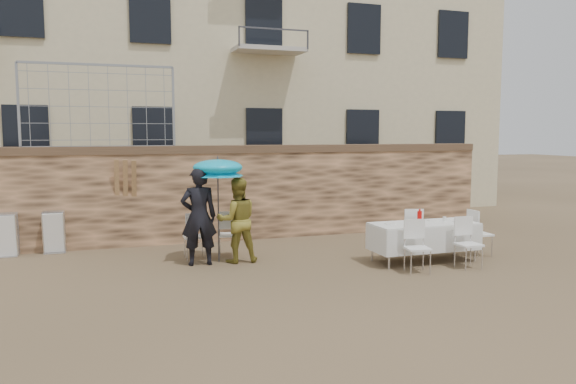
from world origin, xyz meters
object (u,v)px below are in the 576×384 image
object	(u,v)px
table_chair_front_left	(418,247)
table_chair_front_right	(469,243)
woman_dress	(237,220)
couple_chair_left	(195,235)
banquet_table	(424,225)
chair_stack_left	(8,233)
table_chair_side	(480,233)
couple_chair_right	(229,233)
soda_bottle	(420,218)
chair_stack_right	(55,231)
table_chair_back	(411,230)
man_suit	(199,217)
umbrella	(218,171)

from	to	relation	value
table_chair_front_left	table_chair_front_right	bearing A→B (deg)	10.52
woman_dress	couple_chair_left	xyz separation A→B (m)	(-0.75, 0.55, -0.35)
banquet_table	chair_stack_left	bearing A→B (deg)	157.51
woman_dress	table_chair_front_right	size ratio (longest dim) A/B	1.74
table_chair_side	chair_stack_left	distance (m)	9.80
couple_chair_left	couple_chair_right	distance (m)	0.70
couple_chair_right	chair_stack_left	world-z (taller)	couple_chair_right
couple_chair_left	table_chair_side	size ratio (longest dim) A/B	1.00
soda_bottle	chair_stack_right	size ratio (longest dim) A/B	0.28
couple_chair_left	chair_stack_right	world-z (taller)	couple_chair_left
couple_chair_right	table_chair_back	world-z (taller)	same
couple_chair_left	banquet_table	xyz separation A→B (m)	(4.25, -1.68, 0.25)
couple_chair_left	banquet_table	distance (m)	4.58
soda_bottle	table_chair_side	xyz separation A→B (m)	(1.60, 0.25, -0.43)
woman_dress	couple_chair_right	xyz separation A→B (m)	(-0.05, 0.55, -0.35)
couple_chair_right	soda_bottle	xyz separation A→B (m)	(3.35, -1.83, 0.43)
couple_chair_left	chair_stack_left	distance (m)	3.95
couple_chair_left	table_chair_side	bearing A→B (deg)	164.87
man_suit	couple_chair_left	distance (m)	0.72
table_chair_front_left	soda_bottle	bearing A→B (deg)	66.83
man_suit	banquet_table	size ratio (longest dim) A/B	0.90
couple_chair_right	table_chair_side	xyz separation A→B (m)	(4.95, -1.58, 0.00)
couple_chair_right	table_chair_side	bearing A→B (deg)	175.04
chair_stack_left	umbrella	bearing A→B (deg)	-26.74
table_chair_front_left	chair_stack_left	world-z (taller)	table_chair_front_left
man_suit	table_chair_back	world-z (taller)	man_suit
umbrella	table_chair_front_left	bearing A→B (deg)	-31.40
woman_dress	umbrella	bearing A→B (deg)	-13.86
banquet_table	chair_stack_right	size ratio (longest dim) A/B	2.28
couple_chair_left	woman_dress	bearing A→B (deg)	144.27
couple_chair_left	table_chair_front_left	size ratio (longest dim) A/B	1.00
banquet_table	woman_dress	bearing A→B (deg)	162.06
table_chair_front_left	table_chair_front_right	world-z (taller)	same
couple_chair_left	chair_stack_left	size ratio (longest dim) A/B	1.04
couple_chair_left	table_chair_front_left	bearing A→B (deg)	146.83
woman_dress	chair_stack_left	bearing A→B (deg)	-23.85
soda_bottle	chair_stack_left	distance (m)	8.41
man_suit	couple_chair_left	world-z (taller)	man_suit
table_chair_front_left	couple_chair_left	bearing A→B (deg)	156.82
man_suit	table_chair_side	world-z (taller)	man_suit
man_suit	table_chair_side	distance (m)	5.76
couple_chair_right	chair_stack_right	bearing A→B (deg)	-11.95
man_suit	table_chair_front_right	distance (m)	5.13
umbrella	soda_bottle	size ratio (longest dim) A/B	7.39
chair_stack_right	table_chair_front_left	bearing A→B (deg)	-32.18
couple_chair_left	couple_chair_right	size ratio (longest dim) A/B	1.00
table_chair_front_left	table_chair_side	size ratio (longest dim) A/B	1.00
soda_bottle	table_chair_side	size ratio (longest dim) A/B	0.27
umbrella	couple_chair_right	xyz separation A→B (m)	(0.30, 0.45, -1.33)
chair_stack_right	table_chair_front_right	bearing A→B (deg)	-28.22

